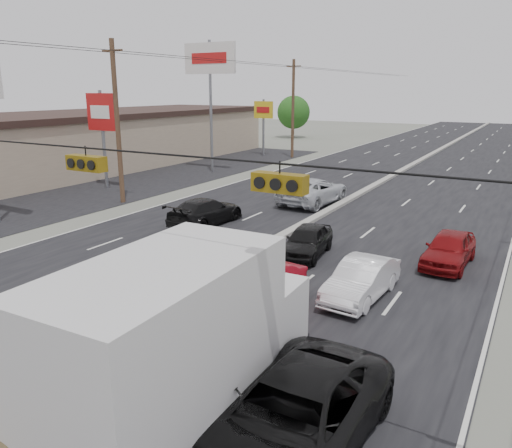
# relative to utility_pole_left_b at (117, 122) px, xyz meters

# --- Properties ---
(ground) EXTENTS (200.00, 200.00, 0.00)m
(ground) POSITION_rel_utility_pole_left_b_xyz_m (12.50, -15.00, -5.11)
(ground) COLOR #606356
(ground) RESTS_ON ground
(road_surface) EXTENTS (20.00, 160.00, 0.02)m
(road_surface) POSITION_rel_utility_pole_left_b_xyz_m (12.50, 15.00, -5.11)
(road_surface) COLOR black
(road_surface) RESTS_ON ground
(center_median) EXTENTS (0.50, 160.00, 0.20)m
(center_median) POSITION_rel_utility_pole_left_b_xyz_m (12.50, 15.00, -5.01)
(center_median) COLOR gray
(center_median) RESTS_ON ground
(strip_mall) EXTENTS (12.00, 42.00, 4.60)m
(strip_mall) POSITION_rel_utility_pole_left_b_xyz_m (-13.50, 10.00, -2.81)
(strip_mall) COLOR tan
(strip_mall) RESTS_ON ground
(parking_lot) EXTENTS (10.00, 42.00, 0.02)m
(parking_lot) POSITION_rel_utility_pole_left_b_xyz_m (-4.50, 10.00, -5.11)
(parking_lot) COLOR black
(parking_lot) RESTS_ON ground
(utility_pole_left_b) EXTENTS (1.60, 0.30, 10.00)m
(utility_pole_left_b) POSITION_rel_utility_pole_left_b_xyz_m (0.00, 0.00, 0.00)
(utility_pole_left_b) COLOR #422D1E
(utility_pole_left_b) RESTS_ON ground
(utility_pole_left_c) EXTENTS (1.60, 0.30, 10.00)m
(utility_pole_left_c) POSITION_rel_utility_pole_left_b_xyz_m (0.00, 25.00, 0.00)
(utility_pole_left_c) COLOR #422D1E
(utility_pole_left_c) RESTS_ON ground
(traffic_signals) EXTENTS (25.00, 0.30, 0.54)m
(traffic_signals) POSITION_rel_utility_pole_left_b_xyz_m (13.90, -15.00, 0.39)
(traffic_signals) COLOR black
(traffic_signals) RESTS_ON ground
(pole_sign_mid) EXTENTS (2.60, 0.25, 7.00)m
(pole_sign_mid) POSITION_rel_utility_pole_left_b_xyz_m (-4.50, 3.00, 0.01)
(pole_sign_mid) COLOR slate
(pole_sign_mid) RESTS_ON ground
(pole_sign_billboard) EXTENTS (5.00, 0.25, 11.00)m
(pole_sign_billboard) POSITION_rel_utility_pole_left_b_xyz_m (-2.00, 13.00, 3.76)
(pole_sign_billboard) COLOR slate
(pole_sign_billboard) RESTS_ON ground
(pole_sign_far) EXTENTS (2.20, 0.25, 6.00)m
(pole_sign_far) POSITION_rel_utility_pole_left_b_xyz_m (-3.50, 25.00, -0.70)
(pole_sign_far) COLOR slate
(pole_sign_far) RESTS_ON ground
(tree_left_far) EXTENTS (4.80, 4.80, 6.12)m
(tree_left_far) POSITION_rel_utility_pole_left_b_xyz_m (-9.50, 45.00, -1.39)
(tree_left_far) COLOR #382619
(tree_left_far) RESTS_ON ground
(box_truck) EXTENTS (2.90, 7.76, 3.90)m
(box_truck) POSITION_rel_utility_pole_left_b_xyz_m (17.02, -15.51, -3.11)
(box_truck) COLOR black
(box_truck) RESTS_ON ground
(tan_sedan) EXTENTS (2.40, 5.66, 1.63)m
(tan_sedan) POSITION_rel_utility_pole_left_b_xyz_m (15.25, -18.28, -4.29)
(tan_sedan) COLOR olive
(tan_sedan) RESTS_ON ground
(red_sedan) EXTENTS (2.22, 4.89, 1.56)m
(red_sedan) POSITION_rel_utility_pole_left_b_xyz_m (15.41, -10.10, -4.33)
(red_sedan) COLOR #B40B1A
(red_sedan) RESTS_ON ground
(black_suv) EXTENTS (2.74, 5.80, 1.60)m
(black_suv) POSITION_rel_utility_pole_left_b_xyz_m (19.50, -15.24, -4.31)
(black_suv) COLOR black
(black_suv) RESTS_ON ground
(queue_car_a) EXTENTS (2.04, 4.09, 1.34)m
(queue_car_a) POSITION_rel_utility_pole_left_b_xyz_m (14.65, -3.79, -4.44)
(queue_car_a) COLOR black
(queue_car_a) RESTS_ON ground
(queue_car_b) EXTENTS (1.72, 4.22, 1.36)m
(queue_car_b) POSITION_rel_utility_pole_left_b_xyz_m (18.20, -7.11, -4.43)
(queue_car_b) COLOR silver
(queue_car_b) RESTS_ON ground
(queue_car_e) EXTENTS (1.86, 4.22, 1.41)m
(queue_car_e) POSITION_rel_utility_pole_left_b_xyz_m (20.26, -2.04, -4.40)
(queue_car_e) COLOR maroon
(queue_car_e) RESTS_ON ground
(oncoming_near) EXTENTS (2.27, 5.03, 1.43)m
(oncoming_near) POSITION_rel_utility_pole_left_b_xyz_m (7.78, -1.74, -4.39)
(oncoming_near) COLOR black
(oncoming_near) RESTS_ON ground
(oncoming_far) EXTENTS (3.09, 6.03, 1.63)m
(oncoming_far) POSITION_rel_utility_pole_left_b_xyz_m (10.77, 5.83, -4.29)
(oncoming_far) COLOR silver
(oncoming_far) RESTS_ON ground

